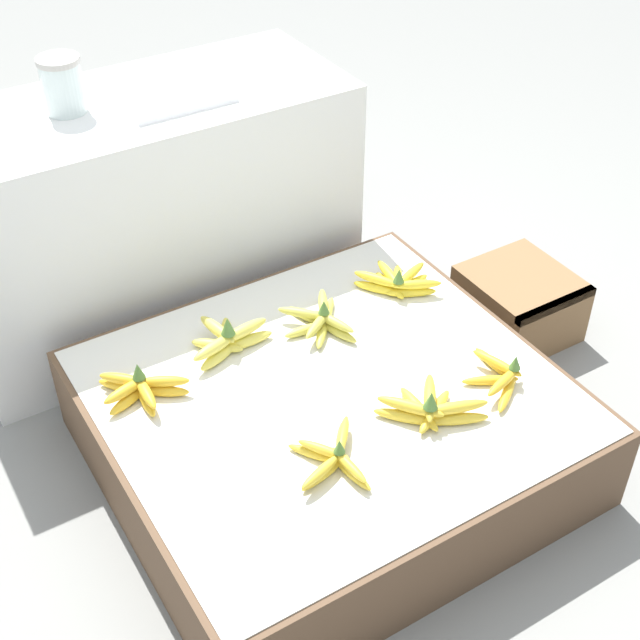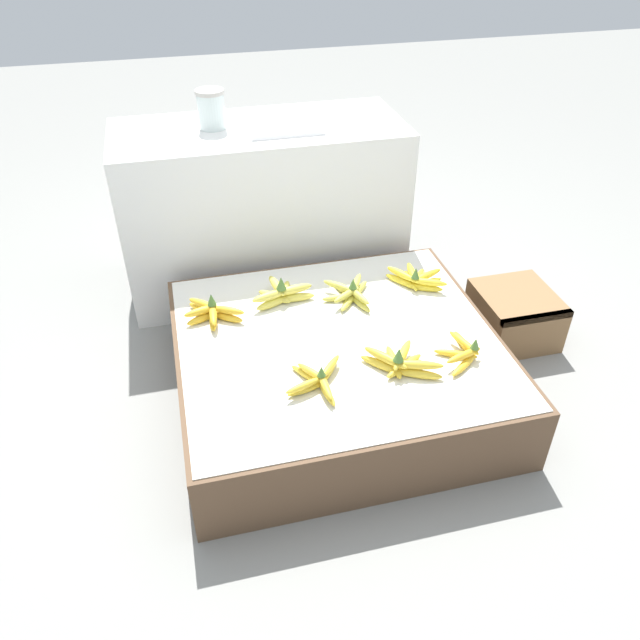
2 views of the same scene
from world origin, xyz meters
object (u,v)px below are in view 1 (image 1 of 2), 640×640
Objects in this scene: banana_bunch_front_midright at (430,409)px; banana_bunch_middle_right at (398,282)px; wooden_crate at (519,303)px; banana_bunch_front_midleft at (333,457)px; banana_bunch_front_right at (500,375)px; banana_bunch_middle_left at (140,389)px; foam_tray_white at (176,99)px; glass_jar at (62,85)px; banana_bunch_middle_midright at (320,320)px; banana_bunch_middle_midleft at (227,339)px.

banana_bunch_middle_right is (0.23, 0.45, -0.00)m from banana_bunch_front_midright.
wooden_crate is 0.98m from banana_bunch_front_midleft.
banana_bunch_front_right is at bearing -91.19° from banana_bunch_middle_right.
banana_bunch_front_midleft is at bearing -56.57° from banana_bunch_middle_left.
banana_bunch_front_midright reaches higher than banana_bunch_middle_right.
banana_bunch_front_midright is at bearing -80.22° from foam_tray_white.
wooden_crate is at bearing -36.57° from foam_tray_white.
foam_tray_white is (-0.38, 0.94, 0.44)m from banana_bunch_front_right.
glass_jar is at bearing 160.49° from foam_tray_white.
banana_bunch_middle_left reaches higher than banana_bunch_middle_midright.
banana_bunch_front_right is 1.03× the size of banana_bunch_middle_left.
banana_bunch_middle_left is 0.81m from glass_jar.
banana_bunch_middle_midleft reaches higher than wooden_crate.
foam_tray_white is at bearing 83.73° from banana_bunch_front_midleft.
banana_bunch_front_midleft is at bearing -137.53° from banana_bunch_middle_right.
banana_bunch_middle_midleft is 0.83× the size of foam_tray_white.
glass_jar is at bearing 112.40° from banana_bunch_front_midright.
banana_bunch_middle_right is at bearing 42.47° from banana_bunch_front_midleft.
glass_jar reaches higher than banana_bunch_front_midleft.
wooden_crate is at bearing -2.55° from banana_bunch_middle_left.
banana_bunch_front_midright is at bearing -116.90° from banana_bunch_middle_right.
wooden_crate is 1.29× the size of banana_bunch_front_midright.
foam_tray_white is at bearing 54.25° from banana_bunch_middle_left.
banana_bunch_middle_midright is (-0.26, 0.41, 0.00)m from banana_bunch_front_right.
glass_jar is (-0.65, 1.03, 0.51)m from banana_bunch_front_right.
banana_bunch_middle_right is (0.52, -0.02, -0.01)m from banana_bunch_middle_midleft.
banana_bunch_middle_midright is at bearing -58.05° from glass_jar.
banana_bunch_middle_left is at bearing -100.56° from glass_jar.
glass_jar reaches higher than banana_bunch_middle_right.
banana_bunch_middle_midright is 0.89m from glass_jar.
banana_bunch_middle_midleft reaches higher than banana_bunch_middle_right.
banana_bunch_middle_left is 0.79m from foam_tray_white.
banana_bunch_middle_midleft is 0.77m from glass_jar.
banana_bunch_middle_left is 0.75× the size of foam_tray_white.
banana_bunch_middle_right is (0.27, 0.03, 0.00)m from banana_bunch_middle_midright.
banana_bunch_front_right is at bearing 2.53° from banana_bunch_front_midright.
banana_bunch_middle_right is 0.75× the size of foam_tray_white.
banana_bunch_middle_midright is at bearing -76.98° from foam_tray_white.
banana_bunch_front_right is 1.50× the size of glass_jar.
banana_bunch_middle_left reaches higher than banana_bunch_front_right.
banana_bunch_middle_right is at bearing -51.95° from foam_tray_white.
foam_tray_white is at bearing -19.51° from glass_jar.
banana_bunch_middle_midleft is 0.25m from banana_bunch_middle_midright.
banana_bunch_front_right is 0.49m from banana_bunch_middle_midright.
banana_bunch_middle_midleft reaches higher than banana_bunch_front_midright.
banana_bunch_middle_left is 0.90× the size of banana_bunch_middle_midleft.
wooden_crate is 0.44m from banana_bunch_middle_right.
banana_bunch_front_midright is 0.55m from banana_bunch_middle_midleft.
banana_bunch_front_right is 0.68m from banana_bunch_middle_midleft.
banana_bunch_middle_midleft is 1.06× the size of banana_bunch_middle_midright.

